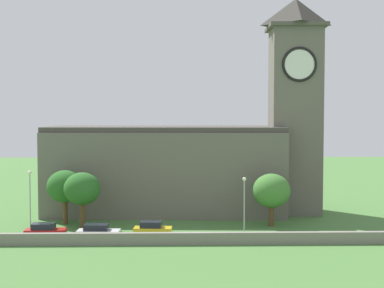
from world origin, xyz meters
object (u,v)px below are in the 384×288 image
at_px(streetlamp_west_mid, 244,196).
at_px(tree_by_tower, 82,189).
at_px(car_white, 98,232).
at_px(tree_riverside_west, 65,187).
at_px(tree_churchyard, 272,191).
at_px(car_yellow, 152,229).
at_px(car_red, 45,231).
at_px(church, 194,155).
at_px(streetlamp_west_end, 30,192).

distance_m(streetlamp_west_mid, tree_by_tower, 19.90).
bearing_deg(streetlamp_west_mid, car_white, -173.10).
relative_size(tree_riverside_west, tree_churchyard, 1.05).
bearing_deg(tree_churchyard, car_yellow, -156.41).
distance_m(car_white, tree_churchyard, 22.04).
bearing_deg(tree_by_tower, car_red, -116.04).
relative_size(car_yellow, tree_riverside_west, 0.64).
bearing_deg(church, car_white, -122.34).
height_order(streetlamp_west_mid, tree_riverside_west, tree_riverside_west).
bearing_deg(car_red, tree_riverside_west, 86.62).
bearing_deg(church, tree_by_tower, -142.61).
xyz_separation_m(car_yellow, tree_riverside_west, (-11.39, 8.10, 3.83)).
height_order(tree_riverside_west, tree_by_tower, tree_riverside_west).
bearing_deg(church, streetlamp_west_mid, -71.16).
height_order(church, streetlamp_west_end, church).
xyz_separation_m(church, car_yellow, (-5.16, -16.40, -7.14)).
relative_size(car_yellow, streetlamp_west_end, 0.59).
height_order(car_white, streetlamp_west_mid, streetlamp_west_mid).
distance_m(streetlamp_west_end, tree_riverside_west, 6.82).
relative_size(tree_by_tower, tree_churchyard, 1.04).
bearing_deg(car_white, tree_riverside_west, 120.44).
bearing_deg(car_yellow, church, 72.53).
distance_m(streetlamp_west_end, tree_churchyard, 28.97).
bearing_deg(tree_by_tower, streetlamp_west_end, -144.07).
xyz_separation_m(car_red, tree_churchyard, (26.39, 6.92, 3.47)).
height_order(streetlamp_west_end, tree_by_tower, streetlamp_west_end).
bearing_deg(streetlamp_west_mid, tree_riverside_west, 161.61).
bearing_deg(car_yellow, car_white, -169.04).
bearing_deg(church, car_red, -135.12).
relative_size(church, streetlamp_west_end, 5.21).
xyz_separation_m(car_red, streetlamp_west_end, (-2.23, 2.46, 4.01)).
height_order(car_yellow, streetlamp_west_end, streetlamp_west_end).
height_order(streetlamp_west_end, tree_churchyard, streetlamp_west_end).
xyz_separation_m(streetlamp_west_mid, tree_churchyard, (4.02, 5.49, -0.13)).
distance_m(church, tree_churchyard, 14.21).
relative_size(church, car_yellow, 8.89).
relative_size(car_yellow, tree_by_tower, 0.64).
bearing_deg(car_red, car_yellow, 2.85).
distance_m(streetlamp_west_end, tree_by_tower, 6.56).
bearing_deg(car_yellow, streetlamp_west_mid, 4.56).
xyz_separation_m(streetlamp_west_end, tree_by_tower, (5.31, 3.85, -0.15)).
bearing_deg(tree_riverside_west, tree_churchyard, -3.93).
distance_m(car_red, tree_churchyard, 27.50).
xyz_separation_m(church, car_white, (-11.11, -17.55, -7.17)).
distance_m(streetlamp_west_mid, tree_churchyard, 6.80).
bearing_deg(car_red, streetlamp_west_mid, 3.65).
bearing_deg(car_white, church, 57.66).
height_order(car_red, car_white, car_red).
bearing_deg(streetlamp_west_end, car_white, -20.23).
bearing_deg(tree_by_tower, tree_riverside_west, 137.07).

